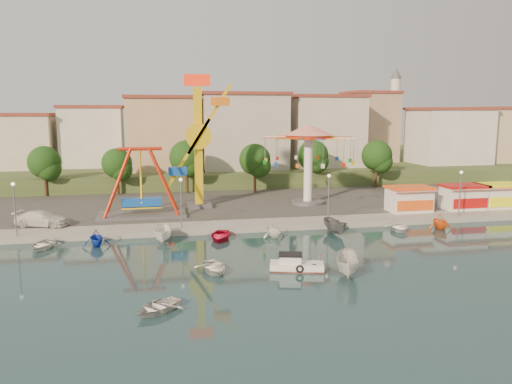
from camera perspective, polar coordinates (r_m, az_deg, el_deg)
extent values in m
plane|color=#143239|center=(41.51, 3.73, -8.51)|extent=(200.00, 200.00, 0.00)
cube|color=#9E998E|center=(101.44, -5.40, 2.18)|extent=(200.00, 100.00, 0.60)
cube|color=#4C4944|center=(69.98, -2.65, -0.70)|extent=(90.00, 28.00, 0.01)
cube|color=#384C26|center=(106.25, -5.70, 3.14)|extent=(200.00, 60.00, 3.00)
cube|color=#59595E|center=(59.60, -12.87, -2.52)|extent=(10.00, 5.00, 0.30)
cube|color=blue|center=(59.33, -12.92, -1.15)|extent=(4.50, 1.40, 1.00)
cylinder|color=red|center=(58.56, -13.14, 4.83)|extent=(5.00, 0.40, 0.40)
cube|color=#59595E|center=(63.81, -6.50, -1.49)|extent=(3.00, 3.00, 0.50)
cube|color=yellow|center=(62.88, -6.62, 5.02)|extent=(1.00, 1.00, 15.00)
cube|color=#FB2B0D|center=(62.84, -6.76, 12.59)|extent=(3.20, 0.50, 1.40)
cylinder|color=yellow|center=(62.00, -6.58, 6.35)|extent=(3.20, 0.50, 3.20)
cube|color=yellow|center=(61.86, -5.35, 8.32)|extent=(5.68, 0.35, 8.62)
cube|color=orange|center=(62.02, -4.12, 10.28)|extent=(2.20, 1.20, 1.00)
cylinder|color=#59595E|center=(66.01, 5.91, -1.17)|extent=(4.40, 4.40, 0.40)
cylinder|color=white|center=(65.38, 5.97, 2.54)|extent=(1.10, 1.10, 9.00)
cylinder|color=red|center=(65.03, 6.03, 6.31)|extent=(6.00, 6.00, 0.50)
cone|color=red|center=(64.99, 6.05, 7.10)|extent=(6.40, 6.40, 1.40)
cube|color=white|center=(63.21, 17.08, -0.88)|extent=(5.00, 3.00, 2.80)
cube|color=#EC5215|center=(62.96, 17.14, 0.51)|extent=(5.40, 3.40, 0.25)
cube|color=red|center=(61.55, 17.88, -0.05)|extent=(5.00, 0.77, 0.43)
cube|color=white|center=(66.98, 22.60, -0.64)|extent=(5.00, 3.00, 2.80)
cube|color=#B3100E|center=(66.75, 22.68, 0.68)|extent=(5.40, 3.40, 0.25)
cube|color=red|center=(65.42, 23.49, 0.15)|extent=(5.00, 0.77, 0.43)
cube|color=white|center=(69.85, 25.97, -0.48)|extent=(5.00, 3.00, 2.80)
cube|color=#FFFC15|center=(69.63, 26.06, 0.78)|extent=(5.40, 3.40, 0.25)
cube|color=red|center=(68.35, 26.89, 0.28)|extent=(5.00, 0.77, 0.43)
cylinder|color=#59595E|center=(53.78, -25.83, -1.92)|extent=(0.14, 0.14, 5.00)
cylinder|color=#59595E|center=(52.09, -8.54, -1.43)|extent=(0.14, 0.14, 5.00)
cylinder|color=#59595E|center=(55.19, 8.29, -0.83)|extent=(0.14, 0.14, 5.00)
cylinder|color=#59595E|center=(62.37, 22.27, -0.27)|extent=(0.14, 0.14, 5.00)
cylinder|color=#382314|center=(77.41, -22.89, 0.88)|extent=(0.44, 0.44, 3.60)
sphere|color=black|center=(77.07, -23.03, 3.16)|extent=(4.60, 4.60, 4.60)
cylinder|color=#382314|center=(75.32, -15.53, 0.98)|extent=(0.44, 0.44, 3.40)
sphere|color=black|center=(74.97, -15.62, 3.20)|extent=(4.35, 4.35, 4.35)
cylinder|color=#382314|center=(74.77, -7.89, 1.38)|extent=(0.44, 0.44, 3.92)
sphere|color=black|center=(74.40, -7.95, 3.96)|extent=(5.02, 5.02, 5.02)
cylinder|color=#382314|center=(74.63, -0.14, 1.35)|extent=(0.44, 0.44, 3.66)
sphere|color=black|center=(74.27, -0.14, 3.75)|extent=(4.68, 4.68, 4.68)
cylinder|color=#382314|center=(80.00, 6.49, 1.87)|extent=(0.44, 0.44, 3.80)
sphere|color=black|center=(79.65, 6.53, 4.20)|extent=(4.86, 4.86, 4.86)
cylinder|color=#382314|center=(81.95, 13.56, 1.84)|extent=(0.44, 0.44, 3.77)
sphere|color=black|center=(81.62, 13.64, 4.09)|extent=(4.83, 4.83, 4.83)
cube|color=beige|center=(87.38, -26.75, 5.80)|extent=(9.26, 9.53, 11.87)
cube|color=silver|center=(90.36, -18.38, 5.36)|extent=(12.33, 9.01, 8.63)
cube|color=tan|center=(90.23, -10.02, 6.51)|extent=(11.95, 9.28, 11.23)
cube|color=beige|center=(88.56, -0.94, 5.94)|extent=(12.59, 10.50, 9.20)
cube|color=beige|center=(95.17, 6.72, 6.12)|extent=(10.75, 9.23, 9.24)
cube|color=tan|center=(98.36, 14.51, 6.56)|extent=(12.77, 10.96, 11.21)
cube|color=silver|center=(102.68, 20.88, 6.67)|extent=(8.23, 8.98, 12.36)
cube|color=beige|center=(113.48, 24.61, 5.72)|extent=(11.59, 10.93, 8.76)
cylinder|color=silver|center=(103.19, 15.51, 7.96)|extent=(1.80, 1.80, 16.00)
cylinder|color=#59595E|center=(103.23, 15.63, 10.74)|extent=(2.80, 2.80, 0.30)
cone|color=#59595E|center=(103.44, 15.73, 12.95)|extent=(2.20, 2.20, 2.00)
cube|color=white|center=(40.56, 4.68, -8.57)|extent=(4.55, 2.69, 0.77)
cube|color=red|center=(40.62, 4.68, -8.82)|extent=(4.55, 2.69, 0.14)
cube|color=white|center=(40.31, 3.95, -7.72)|extent=(1.99, 1.69, 0.77)
cube|color=black|center=(40.19, 3.96, -7.13)|extent=(2.19, 1.90, 0.10)
torus|color=black|center=(39.74, 5.03, -8.76)|extent=(0.67, 0.34, 0.65)
torus|color=black|center=(40.12, 6.67, -8.61)|extent=(0.67, 0.34, 0.65)
imported|color=white|center=(40.15, -4.87, -8.57)|extent=(3.19, 4.06, 0.76)
imported|color=silver|center=(33.07, -11.18, -12.73)|extent=(4.19, 4.12, 0.71)
imported|color=silver|center=(39.61, 10.50, -8.17)|extent=(3.22, 4.92, 1.78)
imported|color=silver|center=(57.45, -23.28, -2.81)|extent=(6.00, 3.84, 1.62)
imported|color=silver|center=(50.62, -23.22, -5.55)|extent=(3.42, 4.18, 0.76)
imported|color=#1538BF|center=(49.73, -17.81, -5.00)|extent=(3.15, 3.47, 1.59)
imported|color=white|center=(49.39, -10.57, -4.77)|extent=(1.82, 4.33, 1.64)
imported|color=#BA0E2E|center=(49.84, -4.12, -4.99)|extent=(3.81, 4.61, 0.83)
imported|color=white|center=(50.71, 1.98, -4.36)|extent=(3.14, 3.38, 1.47)
imported|color=#535257|center=(52.58, 9.04, -3.91)|extent=(1.96, 4.25, 1.59)
imported|color=white|center=(55.56, 16.03, -3.88)|extent=(3.53, 4.27, 0.77)
imported|color=orange|center=(57.82, 20.31, -3.16)|extent=(2.94, 3.32, 1.63)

